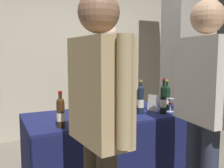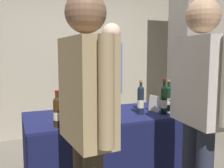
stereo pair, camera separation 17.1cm
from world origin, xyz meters
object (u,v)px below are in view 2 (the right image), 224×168
at_px(display_bottle_0, 88,96).
at_px(wine_glass_near_vendor, 172,103).
at_px(vendor_presenter, 112,78).
at_px(tasting_table, 112,136).
at_px(concrete_pillar, 190,43).
at_px(featured_wine_bottle, 78,108).
at_px(taster_foreground_right, 200,97).

bearing_deg(display_bottle_0, wine_glass_near_vendor, -30.99).
height_order(display_bottle_0, vendor_presenter, vendor_presenter).
relative_size(tasting_table, display_bottle_0, 5.23).
relative_size(concrete_pillar, vendor_presenter, 1.75).
bearing_deg(concrete_pillar, featured_wine_bottle, -152.95).
bearing_deg(wine_glass_near_vendor, display_bottle_0, 149.01).
distance_m(wine_glass_near_vendor, vendor_presenter, 1.00).
height_order(concrete_pillar, taster_foreground_right, concrete_pillar).
height_order(tasting_table, taster_foreground_right, taster_foreground_right).
xyz_separation_m(wine_glass_near_vendor, vendor_presenter, (-0.30, 0.93, 0.19)).
bearing_deg(taster_foreground_right, wine_glass_near_vendor, -15.72).
relative_size(featured_wine_bottle, taster_foreground_right, 0.17).
distance_m(featured_wine_bottle, vendor_presenter, 1.17).
distance_m(featured_wine_bottle, wine_glass_near_vendor, 0.98).
distance_m(display_bottle_0, vendor_presenter, 0.68).
relative_size(concrete_pillar, wine_glass_near_vendor, 22.04).
bearing_deg(tasting_table, featured_wine_bottle, -154.14).
xyz_separation_m(vendor_presenter, taster_foreground_right, (0.02, -1.65, -0.00)).
distance_m(concrete_pillar, vendor_presenter, 1.41).
xyz_separation_m(tasting_table, vendor_presenter, (0.29, 0.73, 0.53)).
xyz_separation_m(tasting_table, wine_glass_near_vendor, (0.58, -0.20, 0.34)).
xyz_separation_m(concrete_pillar, featured_wine_bottle, (-2.01, -1.03, -0.65)).
bearing_deg(taster_foreground_right, featured_wine_bottle, 49.73).
height_order(featured_wine_bottle, taster_foreground_right, taster_foreground_right).
xyz_separation_m(wine_glass_near_vendor, taster_foreground_right, (-0.27, -0.71, 0.19)).
relative_size(display_bottle_0, taster_foreground_right, 0.19).
xyz_separation_m(featured_wine_bottle, display_bottle_0, (0.23, 0.45, 0.02)).
xyz_separation_m(featured_wine_bottle, wine_glass_near_vendor, (0.98, -0.01, -0.02)).
bearing_deg(concrete_pillar, taster_foreground_right, -126.55).
bearing_deg(concrete_pillar, vendor_presenter, -175.70).
distance_m(featured_wine_bottle, display_bottle_0, 0.50).
bearing_deg(taster_foreground_right, concrete_pillar, -31.50).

